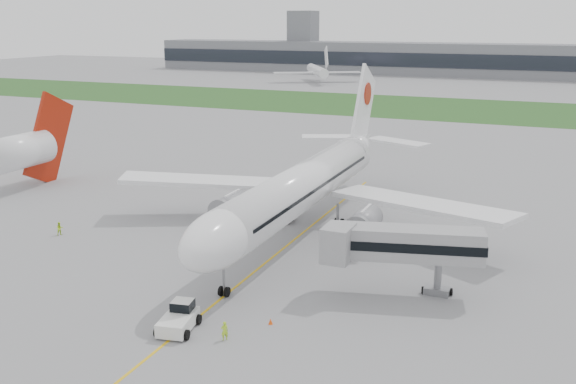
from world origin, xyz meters
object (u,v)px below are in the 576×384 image
at_px(airliner, 306,184).
at_px(neighbor_aircraft, 22,150).
at_px(pushback_tug, 179,317).
at_px(jet_bridge, 398,244).
at_px(ground_crew_near, 225,331).

bearing_deg(airliner, neighbor_aircraft, 177.08).
distance_m(pushback_tug, jet_bridge, 19.77).
height_order(ground_crew_near, neighbor_aircraft, neighbor_aircraft).
height_order(airliner, pushback_tug, airliner).
xyz_separation_m(pushback_tug, neighbor_aircraft, (-44.30, 28.99, 4.72)).
bearing_deg(ground_crew_near, airliner, -124.22).
relative_size(ground_crew_near, neighbor_aircraft, 0.09).
bearing_deg(airliner, pushback_tug, -90.68).
bearing_deg(neighbor_aircraft, jet_bridge, -15.16).
relative_size(airliner, pushback_tug, 12.30).
xyz_separation_m(ground_crew_near, neighbor_aircraft, (-48.51, 29.28, 4.90)).
bearing_deg(pushback_tug, jet_bridge, 31.85).
bearing_deg(neighbor_aircraft, ground_crew_near, -31.12).
bearing_deg(ground_crew_near, neighbor_aircraft, -73.55).
bearing_deg(pushback_tug, airliner, 78.61).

